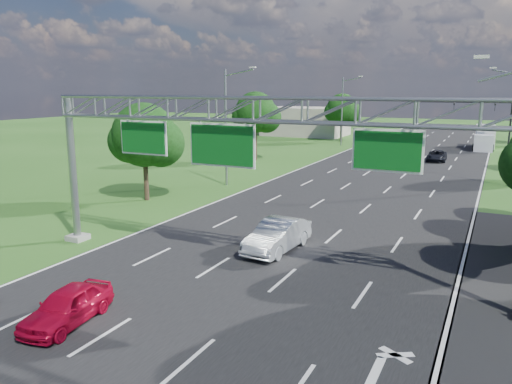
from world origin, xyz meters
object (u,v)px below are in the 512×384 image
Objects in this scene: red_coupe at (67,306)px; box_truck at (485,138)px; sign_gantry at (258,124)px; traffic_signal at (482,113)px; silver_sedan at (277,236)px.

box_truck is (11.62, 65.14, 0.89)m from red_coupe.
traffic_signal is at bearing 82.32° from sign_gantry.
red_coupe is 11.54m from silver_sedan.
red_coupe is (-11.09, -60.74, -4.49)m from traffic_signal.
silver_sedan is 54.76m from box_truck.
traffic_signal is 2.44× the size of silver_sedan.
red_coupe is at bearing -103.78° from silver_sedan.
traffic_signal is 3.08× the size of red_coupe.
traffic_signal is at bearing 85.19° from silver_sedan.
silver_sedan is at bearing 97.80° from sign_gantry.
red_coupe is at bearing -117.01° from sign_gantry.
sign_gantry is at bearing -100.37° from box_truck.
sign_gantry is 1.92× the size of traffic_signal.
silver_sedan is 0.57× the size of box_truck.
sign_gantry is at bearing -97.68° from traffic_signal.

